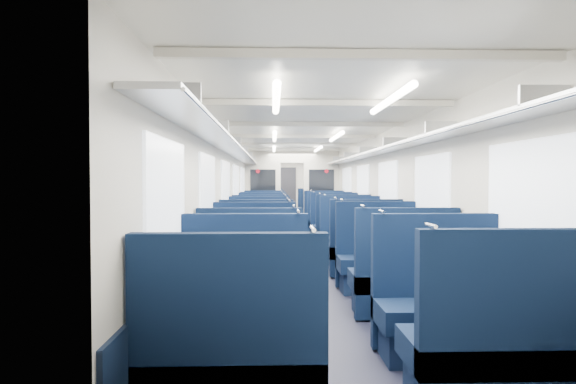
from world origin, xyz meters
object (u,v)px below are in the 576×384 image
at_px(seat_0, 231,368).
at_px(seat_3, 440,311).
at_px(seat_1, 495,354).
at_px(seat_13, 342,234).
at_px(seat_5, 403,282).
at_px(seat_12, 260,236).
at_px(seat_10, 259,243).
at_px(seat_18, 264,221).
at_px(seat_22, 265,213).
at_px(seat_6, 254,266).
at_px(seat_8, 257,253).
at_px(seat_19, 325,221).
at_px(seat_20, 265,215).
at_px(seat_2, 244,312).
at_px(seat_17, 329,224).
at_px(seat_4, 250,283).
at_px(bulkhead, 292,188).
at_px(seat_11, 351,242).
at_px(seat_23, 314,212).
at_px(seat_9, 364,252).
at_px(seat_7, 378,262).
at_px(seat_16, 263,225).
at_px(end_door, 287,192).
at_px(seat_21, 318,215).
at_px(seat_14, 262,229).
at_px(seat_15, 335,229).

relative_size(seat_0, seat_3, 1.00).
height_order(seat_1, seat_13, same).
bearing_deg(seat_5, seat_12, 110.36).
distance_m(seat_0, seat_10, 5.75).
xyz_separation_m(seat_18, seat_22, (0.00, 3.17, 0.00)).
bearing_deg(seat_6, seat_8, 90.00).
relative_size(seat_6, seat_19, 1.00).
bearing_deg(seat_6, seat_20, 90.00).
xyz_separation_m(seat_2, seat_17, (1.66, 8.11, 0.00)).
relative_size(seat_12, seat_17, 1.00).
bearing_deg(seat_0, seat_4, 90.00).
xyz_separation_m(seat_17, seat_19, (0.00, 1.01, 0.00)).
bearing_deg(seat_18, seat_22, 90.00).
xyz_separation_m(seat_5, seat_19, (0.00, 7.97, 0.00)).
distance_m(bulkhead, seat_5, 9.45).
relative_size(seat_6, seat_11, 1.00).
bearing_deg(seat_13, seat_23, 90.00).
distance_m(seat_9, seat_22, 9.15).
height_order(seat_3, seat_7, same).
relative_size(seat_0, seat_22, 1.00).
distance_m(seat_4, seat_16, 6.89).
xyz_separation_m(seat_17, seat_23, (0.00, 4.38, 0.00)).
bearing_deg(end_door, seat_21, -80.17).
height_order(seat_9, seat_11, same).
bearing_deg(seat_23, seat_9, -90.00).
bearing_deg(seat_12, seat_8, -90.00).
xyz_separation_m(seat_3, seat_11, (0.00, 4.67, 0.00)).
height_order(seat_0, seat_9, same).
height_order(seat_1, seat_14, same).
height_order(seat_3, seat_21, same).
distance_m(seat_11, seat_18, 4.89).
distance_m(seat_12, seat_19, 3.87).
height_order(seat_3, seat_20, same).
relative_size(seat_6, seat_8, 1.00).
xyz_separation_m(seat_19, seat_20, (-1.66, 2.12, 0.00)).
bearing_deg(seat_8, seat_14, 90.00).
relative_size(seat_0, seat_14, 1.00).
bearing_deg(seat_4, seat_3, -36.03).
bearing_deg(seat_23, seat_18, -116.99).
relative_size(seat_1, seat_2, 1.00).
distance_m(seat_9, seat_23, 9.08).
bearing_deg(seat_11, seat_22, 102.06).
relative_size(seat_11, seat_21, 1.00).
bearing_deg(seat_19, seat_16, -147.27).
distance_m(seat_13, seat_22, 6.79).
distance_m(seat_15, seat_18, 2.85).
height_order(seat_17, seat_21, same).
relative_size(seat_6, seat_20, 1.00).
distance_m(seat_7, seat_18, 7.02).
bearing_deg(seat_0, seat_22, 90.00).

